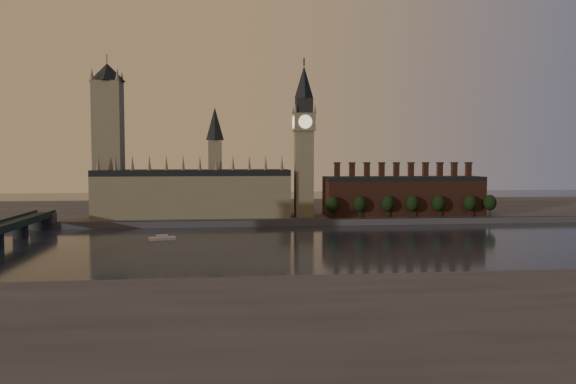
% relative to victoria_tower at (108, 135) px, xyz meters
% --- Properties ---
extents(ground, '(900.00, 900.00, 0.00)m').
position_rel_victoria_tower_xyz_m(ground, '(120.00, -115.00, -59.09)').
color(ground, black).
rests_on(ground, ground).
extents(north_bank, '(900.00, 182.00, 4.00)m').
position_rel_victoria_tower_xyz_m(north_bank, '(120.00, 63.04, -57.09)').
color(north_bank, '#4D4C52').
rests_on(north_bank, ground).
extents(south_bank, '(900.00, 180.00, 4.00)m').
position_rel_victoria_tower_xyz_m(south_bank, '(120.00, -285.00, -57.09)').
color(south_bank, '#4D4C52').
rests_on(south_bank, ground).
extents(palace_of_westminster, '(130.00, 30.30, 74.00)m').
position_rel_victoria_tower_xyz_m(palace_of_westminster, '(55.59, -0.09, -37.46)').
color(palace_of_westminster, '#766D54').
rests_on(palace_of_westminster, north_bank).
extents(victoria_tower, '(24.00, 24.00, 108.00)m').
position_rel_victoria_tower_xyz_m(victoria_tower, '(0.00, 0.00, 0.00)').
color(victoria_tower, '#766D54').
rests_on(victoria_tower, north_bank).
extents(big_ben, '(15.00, 15.00, 107.00)m').
position_rel_victoria_tower_xyz_m(big_ben, '(130.00, -5.00, -2.26)').
color(big_ben, '#766D54').
rests_on(big_ben, north_bank).
extents(chimney_block, '(110.00, 25.00, 37.00)m').
position_rel_victoria_tower_xyz_m(chimney_block, '(200.00, -5.00, -41.27)').
color(chimney_block, '#512B1F').
rests_on(chimney_block, north_bank).
extents(embankment_tree_0, '(8.60, 8.60, 14.88)m').
position_rel_victoria_tower_xyz_m(embankment_tree_0, '(146.76, -21.06, -45.62)').
color(embankment_tree_0, black).
rests_on(embankment_tree_0, north_bank).
extents(embankment_tree_1, '(8.60, 8.60, 14.88)m').
position_rel_victoria_tower_xyz_m(embankment_tree_1, '(165.62, -19.65, -45.62)').
color(embankment_tree_1, black).
rests_on(embankment_tree_1, north_bank).
extents(embankment_tree_2, '(8.60, 8.60, 14.88)m').
position_rel_victoria_tower_xyz_m(embankment_tree_2, '(184.67, -19.65, -45.62)').
color(embankment_tree_2, black).
rests_on(embankment_tree_2, north_bank).
extents(embankment_tree_3, '(8.60, 8.60, 14.88)m').
position_rel_victoria_tower_xyz_m(embankment_tree_3, '(201.15, -20.75, -45.62)').
color(embankment_tree_3, black).
rests_on(embankment_tree_3, north_bank).
extents(embankment_tree_4, '(8.60, 8.60, 14.88)m').
position_rel_victoria_tower_xyz_m(embankment_tree_4, '(219.44, -20.62, -45.62)').
color(embankment_tree_4, black).
rests_on(embankment_tree_4, north_bank).
extents(embankment_tree_5, '(8.60, 8.60, 14.88)m').
position_rel_victoria_tower_xyz_m(embankment_tree_5, '(241.31, -21.16, -45.62)').
color(embankment_tree_5, black).
rests_on(embankment_tree_5, north_bank).
extents(embankment_tree_6, '(8.60, 8.60, 14.88)m').
position_rel_victoria_tower_xyz_m(embankment_tree_6, '(255.83, -20.61, -45.62)').
color(embankment_tree_6, black).
rests_on(embankment_tree_6, north_bank).
extents(river_boat, '(14.47, 7.08, 2.79)m').
position_rel_victoria_tower_xyz_m(river_boat, '(42.90, -79.19, -58.02)').
color(river_boat, silver).
rests_on(river_boat, ground).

